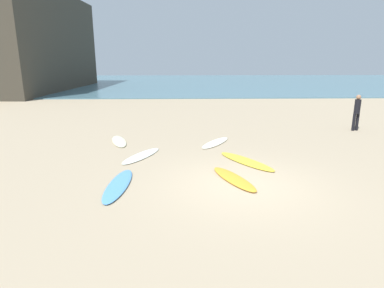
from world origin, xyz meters
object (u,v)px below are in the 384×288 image
surfboard_5 (119,141)px  beachgoer_near (357,111)px  surfboard_3 (215,143)px  surfboard_0 (234,179)px  surfboard_4 (246,161)px  surfboard_1 (141,156)px  surfboard_2 (118,185)px

surfboard_5 → beachgoer_near: beachgoer_near is taller
surfboard_3 → surfboard_0: bearing=122.9°
beachgoer_near → surfboard_4: bearing=23.8°
surfboard_0 → surfboard_3: surfboard_0 is taller
surfboard_0 → surfboard_3: (-0.12, 4.17, -0.01)m
surfboard_3 → surfboard_4: bearing=138.6°
surfboard_1 → beachgoer_near: (9.86, 4.07, 0.94)m
surfboard_0 → surfboard_5: bearing=110.4°
surfboard_0 → surfboard_3: 4.17m
surfboard_0 → beachgoer_near: size_ratio=1.25×
surfboard_2 → surfboard_3: bearing=58.7°
surfboard_0 → beachgoer_near: bearing=20.8°
surfboard_0 → surfboard_4: 1.77m
surfboard_0 → beachgoer_near: beachgoer_near is taller
surfboard_5 → surfboard_1: bearing=-77.9°
surfboard_1 → surfboard_5: (-1.20, 2.12, 0.00)m
surfboard_0 → surfboard_1: (-2.95, 2.39, -0.01)m
surfboard_1 → surfboard_2: surfboard_2 is taller
surfboard_4 → surfboard_5: 5.61m
surfboard_5 → surfboard_3: bearing=-22.2°
surfboard_1 → surfboard_4: size_ratio=0.87×
surfboard_5 → surfboard_2: bearing=-96.9°
surfboard_4 → surfboard_1: bearing=-43.6°
surfboard_3 → beachgoer_near: beachgoer_near is taller
surfboard_2 → surfboard_3: size_ratio=1.15×
beachgoer_near → surfboard_3: bearing=4.2°
surfboard_5 → beachgoer_near: bearing=-7.4°
surfboard_1 → surfboard_2: (-0.29, -2.79, 0.01)m
surfboard_4 → surfboard_5: surfboard_4 is taller
surfboard_4 → surfboard_3: bearing=-104.5°
surfboard_0 → surfboard_5: surfboard_0 is taller
surfboard_2 → surfboard_5: surfboard_2 is taller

